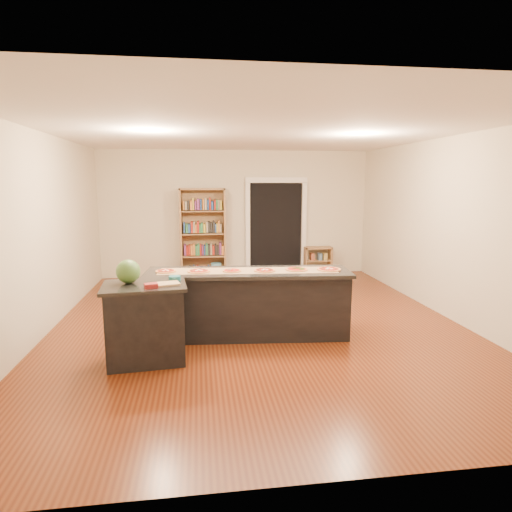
{
  "coord_description": "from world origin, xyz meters",
  "views": [
    {
      "loc": [
        -0.86,
        -6.12,
        2.1
      ],
      "look_at": [
        0.0,
        0.2,
        1.0
      ],
      "focal_mm": 30.0,
      "sensor_mm": 36.0,
      "label": 1
    }
  ],
  "objects": [
    {
      "name": "room",
      "position": [
        0.0,
        0.0,
        1.4
      ],
      "size": [
        6.0,
        7.0,
        2.8
      ],
      "color": "beige",
      "rests_on": "ground"
    },
    {
      "name": "doorway",
      "position": [
        0.9,
        3.46,
        1.2
      ],
      "size": [
        1.4,
        0.09,
        2.21
      ],
      "color": "black",
      "rests_on": "room"
    },
    {
      "name": "kitchen_island",
      "position": [
        -0.2,
        -0.47,
        0.46
      ],
      "size": [
        2.77,
        0.75,
        0.91
      ],
      "rotation": [
        0.0,
        0.0,
        -0.08
      ],
      "color": "black",
      "rests_on": "ground"
    },
    {
      "name": "side_counter",
      "position": [
        -1.5,
        -1.17,
        0.47
      ],
      "size": [
        0.95,
        0.69,
        0.94
      ],
      "rotation": [
        0.0,
        0.0,
        0.09
      ],
      "color": "black",
      "rests_on": "ground"
    },
    {
      "name": "bookshelf",
      "position": [
        -0.76,
        3.27,
        0.99
      ],
      "size": [
        0.99,
        0.35,
        1.98
      ],
      "primitive_type": "cube",
      "color": "#9A744A",
      "rests_on": "ground"
    },
    {
      "name": "low_shelf",
      "position": [
        1.86,
        3.31,
        0.32
      ],
      "size": [
        0.64,
        0.27,
        0.64
      ],
      "primitive_type": "cube",
      "color": "#9A744A",
      "rests_on": "ground"
    },
    {
      "name": "waste_bin",
      "position": [
        -0.48,
        3.24,
        0.17
      ],
      "size": [
        0.23,
        0.23,
        0.33
      ],
      "primitive_type": "cylinder",
      "color": "#62B6DA",
      "rests_on": "ground"
    },
    {
      "name": "kraft_paper",
      "position": [
        -0.2,
        -0.47,
        0.92
      ],
      "size": [
        2.43,
        0.63,
        0.0
      ],
      "primitive_type": "cube",
      "rotation": [
        0.0,
        0.0,
        -0.08
      ],
      "color": "#98754E",
      "rests_on": "kitchen_island"
    },
    {
      "name": "watermelon",
      "position": [
        -1.68,
        -1.09,
        1.08
      ],
      "size": [
        0.28,
        0.28,
        0.28
      ],
      "primitive_type": "sphere",
      "color": "#144214",
      "rests_on": "side_counter"
    },
    {
      "name": "cutting_board",
      "position": [
        -1.24,
        -1.23,
        0.95
      ],
      "size": [
        0.34,
        0.27,
        0.02
      ],
      "primitive_type": "cube",
      "rotation": [
        0.0,
        0.0,
        0.26
      ],
      "color": "tan",
      "rests_on": "side_counter"
    },
    {
      "name": "package_red",
      "position": [
        -1.4,
        -1.36,
        0.96
      ],
      "size": [
        0.16,
        0.13,
        0.05
      ],
      "primitive_type": "cube",
      "rotation": [
        0.0,
        0.0,
        0.24
      ],
      "color": "maroon",
      "rests_on": "side_counter"
    },
    {
      "name": "package_teal",
      "position": [
        -1.15,
        -1.02,
        0.96
      ],
      "size": [
        0.15,
        0.15,
        0.05
      ],
      "primitive_type": "cylinder",
      "color": "#195966",
      "rests_on": "side_counter"
    },
    {
      "name": "pizza_a",
      "position": [
        -1.3,
        -0.4,
        0.93
      ],
      "size": [
        0.27,
        0.27,
        0.02
      ],
      "color": "#BB7E47",
      "rests_on": "kitchen_island"
    },
    {
      "name": "pizza_b",
      "position": [
        -0.86,
        -0.46,
        0.93
      ],
      "size": [
        0.29,
        0.29,
        0.02
      ],
      "color": "#BB7E47",
      "rests_on": "kitchen_island"
    },
    {
      "name": "pizza_c",
      "position": [
        -0.42,
        -0.49,
        0.93
      ],
      "size": [
        0.27,
        0.27,
        0.02
      ],
      "color": "#BB7E47",
      "rests_on": "kitchen_island"
    },
    {
      "name": "pizza_d",
      "position": [
        0.02,
        -0.53,
        0.93
      ],
      "size": [
        0.28,
        0.28,
        0.02
      ],
      "color": "#BB7E47",
      "rests_on": "kitchen_island"
    },
    {
      "name": "pizza_e",
      "position": [
        0.46,
        -0.52,
        0.93
      ],
      "size": [
        0.29,
        0.29,
        0.02
      ],
      "color": "#BB7E47",
      "rests_on": "kitchen_island"
    },
    {
      "name": "pizza_f",
      "position": [
        0.9,
        -0.57,
        0.93
      ],
      "size": [
        0.31,
        0.31,
        0.02
      ],
      "color": "#BB7E47",
      "rests_on": "kitchen_island"
    }
  ]
}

